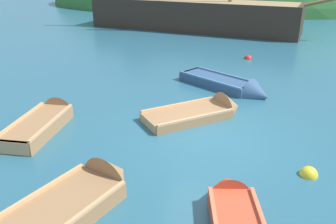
% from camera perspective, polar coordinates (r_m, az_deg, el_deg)
% --- Properties ---
extents(ground_plane, '(120.00, 120.00, 0.00)m').
position_cam_1_polar(ground_plane, '(10.06, 6.97, -4.30)').
color(ground_plane, '#285B70').
extents(shore_hill, '(38.57, 18.63, 13.95)m').
position_cam_1_polar(shore_hill, '(41.98, 7.29, 16.67)').
color(shore_hill, '#387033').
rests_on(shore_hill, ground).
extents(sailing_ship, '(17.88, 5.73, 13.13)m').
position_cam_1_polar(sailing_ship, '(26.63, 3.69, 14.96)').
color(sailing_ship, '#38281E').
rests_on(sailing_ship, ground).
extents(rowboat_outer_right, '(2.26, 3.57, 1.23)m').
position_cam_1_polar(rowboat_outer_right, '(7.64, -14.22, -13.71)').
color(rowboat_outer_right, '#9E7047').
rests_on(rowboat_outer_right, ground).
extents(rowboat_near_dock, '(3.35, 3.18, 1.19)m').
position_cam_1_polar(rowboat_near_dock, '(11.49, 5.97, -0.19)').
color(rowboat_near_dock, '#9E7047').
rests_on(rowboat_near_dock, ground).
extents(rowboat_portside, '(3.93, 3.00, 1.08)m').
position_cam_1_polar(rowboat_portside, '(14.03, 10.05, 4.07)').
color(rowboat_portside, '#335175').
rests_on(rowboat_portside, ground).
extents(rowboat_center, '(1.28, 3.34, 1.01)m').
position_cam_1_polar(rowboat_center, '(11.29, -19.27, -1.56)').
color(rowboat_center, '#9E7047').
rests_on(rowboat_center, ground).
extents(buoy_yellow, '(0.43, 0.43, 0.43)m').
position_cam_1_polar(buoy_yellow, '(9.01, 21.86, -9.49)').
color(buoy_yellow, yellow).
rests_on(buoy_yellow, ground).
extents(buoy_red, '(0.40, 0.40, 0.40)m').
position_cam_1_polar(buoy_red, '(18.87, 12.87, 8.43)').
color(buoy_red, red).
rests_on(buoy_red, ground).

